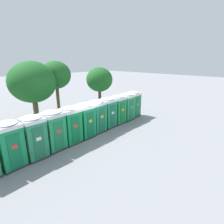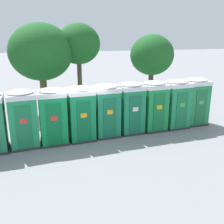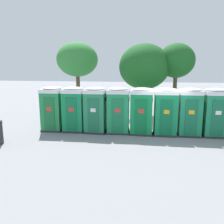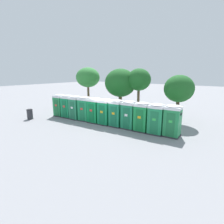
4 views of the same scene
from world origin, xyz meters
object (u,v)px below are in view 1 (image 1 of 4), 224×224
at_px(portapotty_4, 71,125).
at_px(street_tree_2, 99,80).
at_px(portapotty_6, 97,116).
at_px(street_tree_3, 32,82).
at_px(portapotty_1, 10,144).
at_px(portapotty_5, 85,120).
at_px(portapotty_7, 107,112).
at_px(portapotty_3, 53,130).
at_px(street_tree_1, 56,75).
at_px(portapotty_9, 126,107).
at_px(portapotty_2, 34,137).
at_px(portapotty_8, 118,109).
at_px(portapotty_10, 133,104).

xyz_separation_m(portapotty_4, street_tree_2, (6.75, 4.73, 2.13)).
relative_size(portapotty_6, street_tree_3, 0.47).
distance_m(portapotty_1, portapotty_4, 3.81).
distance_m(portapotty_1, portapotty_5, 5.08).
relative_size(portapotty_4, portapotty_7, 1.00).
distance_m(portapotty_3, street_tree_3, 5.72).
xyz_separation_m(portapotty_1, street_tree_1, (5.85, 5.64, 2.85)).
relative_size(street_tree_1, street_tree_2, 1.14).
bearing_deg(street_tree_1, portapotty_9, -49.01).
height_order(street_tree_1, street_tree_3, same).
xyz_separation_m(portapotty_2, portapotty_9, (8.86, 0.68, -0.00)).
relative_size(portapotty_3, portapotty_7, 1.00).
height_order(portapotty_3, portapotty_9, same).
xyz_separation_m(portapotty_9, street_tree_2, (0.43, 4.27, 2.13)).
distance_m(portapotty_1, street_tree_2, 11.87).
distance_m(portapotty_4, portapotty_8, 5.08).
relative_size(portapotty_1, street_tree_2, 0.53).
distance_m(portapotty_8, portapotty_9, 1.27).
xyz_separation_m(portapotty_7, portapotty_9, (2.54, 0.09, -0.00)).
height_order(portapotty_8, street_tree_3, street_tree_3).
xyz_separation_m(portapotty_1, portapotty_5, (5.07, 0.34, 0.00)).
height_order(portapotty_1, portapotty_8, same).
bearing_deg(portapotty_8, portapotty_9, 2.77).
relative_size(portapotty_4, portapotty_10, 1.00).
relative_size(portapotty_3, street_tree_3, 0.47).
xyz_separation_m(portapotty_6, street_tree_1, (-0.47, 5.14, 2.85)).
xyz_separation_m(portapotty_4, portapotty_10, (7.59, 0.66, -0.00)).
distance_m(portapotty_3, portapotty_7, 5.08).
distance_m(portapotty_4, portapotty_7, 3.81).
height_order(portapotty_5, portapotty_8, same).
bearing_deg(street_tree_2, portapotty_5, -139.68).
distance_m(portapotty_7, portapotty_10, 3.81).
bearing_deg(street_tree_2, street_tree_3, 177.58).
height_order(portapotty_3, portapotty_8, same).
height_order(portapotty_3, street_tree_1, street_tree_1).
xyz_separation_m(portapotty_2, portapotty_10, (10.11, 0.88, -0.00)).
relative_size(portapotty_6, portapotty_8, 1.00).
xyz_separation_m(portapotty_1, portapotty_7, (7.59, 0.63, 0.00)).
relative_size(street_tree_1, street_tree_3, 1.00).
bearing_deg(portapotty_1, portapotty_9, 4.08).
bearing_deg(portapotty_2, portapotty_4, 4.96).
distance_m(portapotty_5, street_tree_3, 5.72).
bearing_deg(portapotty_6, portapotty_4, -174.55).
xyz_separation_m(portapotty_3, portapotty_4, (1.27, 0.05, 0.00)).
bearing_deg(portapotty_1, portapotty_7, 4.75).
height_order(portapotty_9, street_tree_1, street_tree_1).
bearing_deg(street_tree_1, portapotty_5, -98.41).
height_order(portapotty_1, portapotty_6, same).
relative_size(portapotty_7, street_tree_1, 0.47).
distance_m(portapotty_3, portapotty_4, 1.27).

